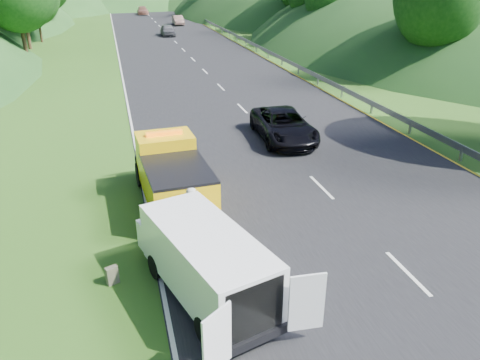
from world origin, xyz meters
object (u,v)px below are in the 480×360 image
object	(u,v)px
white_van	(204,259)
passing_suv	(283,140)
tow_truck	(172,173)
woman	(195,238)
child	(194,283)
suitcase	(112,275)

from	to	relation	value
white_van	passing_suv	distance (m)	12.97
tow_truck	woman	size ratio (longest dim) A/B	3.24
white_van	child	xyz separation A→B (m)	(-0.20, 0.57, -1.13)
woman	child	bearing A→B (deg)	178.12
woman	suitcase	xyz separation A→B (m)	(-2.62, -1.81, 0.27)
white_van	child	size ratio (longest dim) A/B	5.41
woman	suitcase	bearing A→B (deg)	132.91
tow_truck	suitcase	size ratio (longest dim) A/B	10.97
suitcase	passing_suv	bearing A→B (deg)	49.35
white_van	child	bearing A→B (deg)	93.09
white_van	suitcase	world-z (taller)	white_van
white_van	woman	size ratio (longest dim) A/B	3.39
suitcase	tow_truck	bearing A→B (deg)	63.18
white_van	passing_suv	bearing A→B (deg)	44.65
tow_truck	suitcase	xyz separation A→B (m)	(-2.30, -4.54, -0.93)
child	suitcase	size ratio (longest dim) A/B	2.12
tow_truck	woman	distance (m)	3.00
white_van	child	world-z (taller)	white_van
white_van	passing_suv	world-z (taller)	white_van
white_van	passing_suv	xyz separation A→B (m)	(6.29, 11.28, -1.13)
white_van	woman	distance (m)	3.19
white_van	woman	xyz separation A→B (m)	(0.23, 2.98, -1.13)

